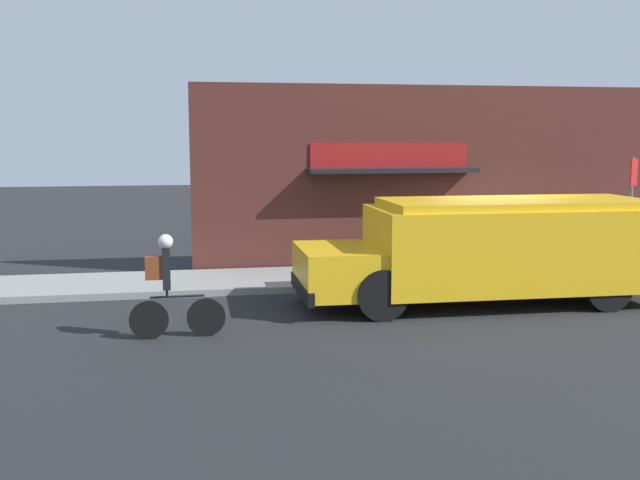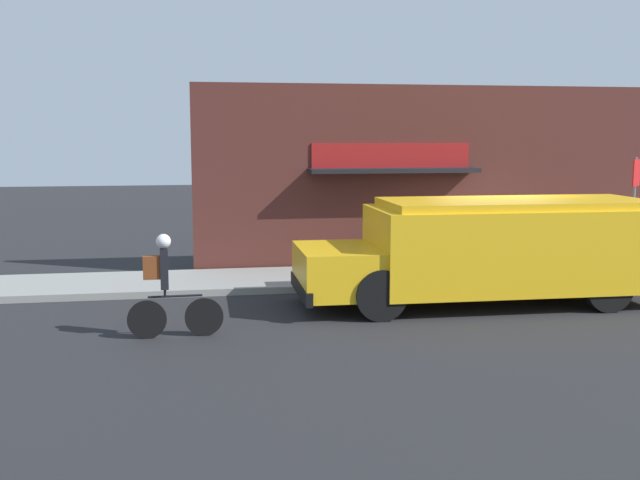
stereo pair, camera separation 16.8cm
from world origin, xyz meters
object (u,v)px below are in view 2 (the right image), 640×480
school_bus (494,248)px  cyclist (167,285)px  stop_sign_post (634,195)px  trash_bin (396,249)px

school_bus → cyclist: bearing=-166.0°
school_bus → stop_sign_post: (4.20, 2.19, 0.78)m
school_bus → stop_sign_post: stop_sign_post is taller
stop_sign_post → cyclist: bearing=-160.5°
school_bus → trash_bin: size_ratio=7.69×
school_bus → trash_bin: (-0.99, 3.24, -0.48)m
stop_sign_post → trash_bin: stop_sign_post is taller
school_bus → cyclist: 6.13m
trash_bin → cyclist: bearing=-136.9°
school_bus → cyclist: school_bus is taller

